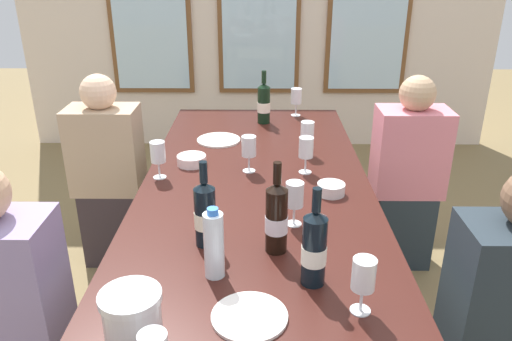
{
  "coord_description": "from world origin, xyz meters",
  "views": [
    {
      "loc": [
        0.02,
        -1.94,
        1.69
      ],
      "look_at": [
        0.0,
        0.13,
        0.79
      ],
      "focal_mm": 35.4,
      "sensor_mm": 36.0,
      "label": 1
    }
  ],
  "objects_px": {
    "wine_bottle_1": "(276,218)",
    "seated_person_0": "(9,323)",
    "wine_glass_3": "(158,153)",
    "metal_pitcher": "(133,325)",
    "tasting_bowl_1": "(192,160)",
    "seated_person_1": "(503,331)",
    "wine_glass_1": "(307,132)",
    "wine_glass_2": "(364,277)",
    "seated_person_3": "(406,179)",
    "tasting_bowl_0": "(331,189)",
    "wine_glass_5": "(306,149)",
    "wine_bottle_0": "(314,248)",
    "wine_glass_0": "(296,97)",
    "wine_bottle_3": "(205,214)",
    "wine_glass_6": "(249,148)",
    "seated_person_2": "(109,177)",
    "white_plate_1": "(250,316)",
    "wine_bottle_2": "(264,103)",
    "dining_table": "(256,206)",
    "white_plate_0": "(219,140)",
    "wine_glass_7": "(295,197)",
    "water_bottle": "(214,245)"
  },
  "relations": [
    {
      "from": "white_plate_0",
      "to": "wine_glass_1",
      "type": "height_order",
      "value": "wine_glass_1"
    },
    {
      "from": "dining_table",
      "to": "wine_bottle_2",
      "type": "distance_m",
      "value": 0.99
    },
    {
      "from": "wine_glass_2",
      "to": "seated_person_0",
      "type": "xyz_separation_m",
      "value": [
        -1.14,
        0.19,
        -0.33
      ]
    },
    {
      "from": "wine_glass_2",
      "to": "seated_person_1",
      "type": "relative_size",
      "value": 0.16
    },
    {
      "from": "wine_bottle_0",
      "to": "wine_glass_3",
      "type": "xyz_separation_m",
      "value": [
        -0.63,
        0.79,
        -0.0
      ]
    },
    {
      "from": "wine_glass_6",
      "to": "wine_glass_5",
      "type": "bearing_deg",
      "value": -2.66
    },
    {
      "from": "wine_bottle_0",
      "to": "wine_glass_6",
      "type": "distance_m",
      "value": 0.9
    },
    {
      "from": "water_bottle",
      "to": "wine_glass_7",
      "type": "bearing_deg",
      "value": 50.69
    },
    {
      "from": "wine_bottle_2",
      "to": "seated_person_1",
      "type": "relative_size",
      "value": 0.28
    },
    {
      "from": "wine_glass_0",
      "to": "wine_glass_2",
      "type": "height_order",
      "value": "same"
    },
    {
      "from": "seated_person_1",
      "to": "wine_glass_1",
      "type": "bearing_deg",
      "value": 118.8
    },
    {
      "from": "wine_glass_2",
      "to": "seated_person_1",
      "type": "height_order",
      "value": "seated_person_1"
    },
    {
      "from": "wine_bottle_1",
      "to": "wine_bottle_2",
      "type": "distance_m",
      "value": 1.43
    },
    {
      "from": "wine_glass_7",
      "to": "seated_person_1",
      "type": "distance_m",
      "value": 0.83
    },
    {
      "from": "wine_glass_6",
      "to": "seated_person_2",
      "type": "relative_size",
      "value": 0.16
    },
    {
      "from": "tasting_bowl_0",
      "to": "wine_glass_0",
      "type": "xyz_separation_m",
      "value": [
        -0.08,
        1.13,
        0.09
      ]
    },
    {
      "from": "white_plate_1",
      "to": "wine_bottle_2",
      "type": "xyz_separation_m",
      "value": [
        0.05,
        1.78,
        0.12
      ]
    },
    {
      "from": "dining_table",
      "to": "wine_glass_2",
      "type": "distance_m",
      "value": 0.85
    },
    {
      "from": "wine_bottle_3",
      "to": "wine_glass_2",
      "type": "xyz_separation_m",
      "value": [
        0.48,
        -0.36,
        -0.0
      ]
    },
    {
      "from": "white_plate_1",
      "to": "seated_person_2",
      "type": "bearing_deg",
      "value": 119.85
    },
    {
      "from": "seated_person_0",
      "to": "wine_glass_1",
      "type": "bearing_deg",
      "value": 43.63
    },
    {
      "from": "wine_glass_2",
      "to": "wine_bottle_2",
      "type": "bearing_deg",
      "value": 98.85
    },
    {
      "from": "white_plate_0",
      "to": "wine_glass_6",
      "type": "xyz_separation_m",
      "value": [
        0.18,
        -0.42,
        0.11
      ]
    },
    {
      "from": "wine_bottle_0",
      "to": "wine_glass_0",
      "type": "relative_size",
      "value": 1.87
    },
    {
      "from": "wine_bottle_2",
      "to": "wine_glass_7",
      "type": "height_order",
      "value": "wine_bottle_2"
    },
    {
      "from": "tasting_bowl_0",
      "to": "wine_glass_5",
      "type": "bearing_deg",
      "value": 111.67
    },
    {
      "from": "wine_bottle_0",
      "to": "wine_glass_0",
      "type": "xyz_separation_m",
      "value": [
        0.06,
        1.76,
        -0.01
      ]
    },
    {
      "from": "wine_glass_5",
      "to": "seated_person_0",
      "type": "bearing_deg",
      "value": -142.82
    },
    {
      "from": "wine_glass_3",
      "to": "seated_person_1",
      "type": "height_order",
      "value": "seated_person_1"
    },
    {
      "from": "white_plate_1",
      "to": "seated_person_2",
      "type": "distance_m",
      "value": 1.67
    },
    {
      "from": "wine_bottle_1",
      "to": "tasting_bowl_1",
      "type": "height_order",
      "value": "wine_bottle_1"
    },
    {
      "from": "tasting_bowl_1",
      "to": "wine_glass_5",
      "type": "xyz_separation_m",
      "value": [
        0.54,
        -0.09,
        0.09
      ]
    },
    {
      "from": "water_bottle",
      "to": "seated_person_0",
      "type": "relative_size",
      "value": 0.22
    },
    {
      "from": "wine_glass_3",
      "to": "metal_pitcher",
      "type": "bearing_deg",
      "value": -82.45
    },
    {
      "from": "tasting_bowl_1",
      "to": "wine_glass_5",
      "type": "relative_size",
      "value": 0.81
    },
    {
      "from": "wine_bottle_1",
      "to": "seated_person_0",
      "type": "bearing_deg",
      "value": -171.58
    },
    {
      "from": "wine_bottle_2",
      "to": "wine_bottle_3",
      "type": "distance_m",
      "value": 1.4
    },
    {
      "from": "white_plate_0",
      "to": "wine_glass_3",
      "type": "relative_size",
      "value": 1.36
    },
    {
      "from": "wine_glass_2",
      "to": "seated_person_3",
      "type": "height_order",
      "value": "seated_person_3"
    },
    {
      "from": "wine_bottle_0",
      "to": "seated_person_2",
      "type": "distance_m",
      "value": 1.66
    },
    {
      "from": "white_plate_0",
      "to": "seated_person_3",
      "type": "xyz_separation_m",
      "value": [
        1.04,
        -0.03,
        -0.22
      ]
    },
    {
      "from": "seated_person_2",
      "to": "wine_glass_7",
      "type": "bearing_deg",
      "value": -42.64
    },
    {
      "from": "wine_bottle_2",
      "to": "water_bottle",
      "type": "height_order",
      "value": "wine_bottle_2"
    },
    {
      "from": "white_plate_0",
      "to": "seated_person_0",
      "type": "distance_m",
      "value": 1.4
    },
    {
      "from": "metal_pitcher",
      "to": "wine_bottle_0",
      "type": "relative_size",
      "value": 0.58
    },
    {
      "from": "seated_person_0",
      "to": "wine_bottle_2",
      "type": "bearing_deg",
      "value": 60.79
    },
    {
      "from": "wine_glass_0",
      "to": "white_plate_0",
      "type": "bearing_deg",
      "value": -133.66
    },
    {
      "from": "metal_pitcher",
      "to": "wine_bottle_1",
      "type": "bearing_deg",
      "value": 53.52
    },
    {
      "from": "wine_bottle_3",
      "to": "tasting_bowl_1",
      "type": "xyz_separation_m",
      "value": [
        -0.14,
        0.72,
        -0.1
      ]
    },
    {
      "from": "tasting_bowl_0",
      "to": "seated_person_2",
      "type": "height_order",
      "value": "seated_person_2"
    }
  ]
}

